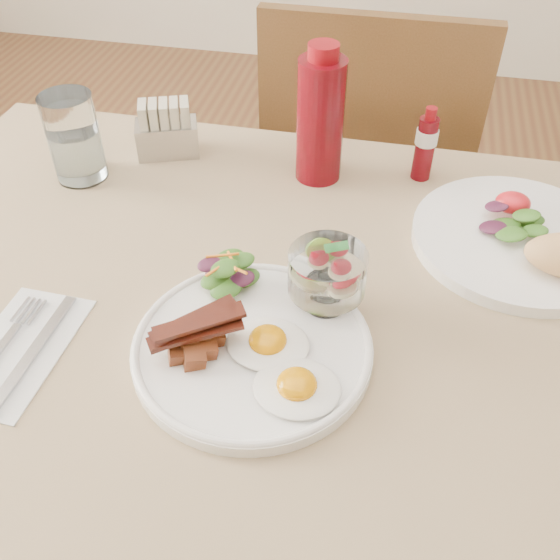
{
  "coord_description": "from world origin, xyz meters",
  "views": [
    {
      "loc": [
        0.06,
        -0.54,
        1.31
      ],
      "look_at": [
        -0.05,
        -0.01,
        0.82
      ],
      "focal_mm": 40.0,
      "sensor_mm": 36.0,
      "label": 1
    }
  ],
  "objects_px": {
    "water_glass": "(75,143)",
    "ketchup_bottle": "(320,119)",
    "chair_far": "(365,180)",
    "fruit_cup": "(327,272)",
    "table": "(318,363)",
    "main_plate": "(252,348)",
    "sugar_caddy": "(167,132)",
    "second_plate": "(533,242)",
    "hot_sauce_bottle": "(425,145)"
  },
  "relations": [
    {
      "from": "water_glass",
      "to": "sugar_caddy",
      "type": "bearing_deg",
      "value": 40.45
    },
    {
      "from": "main_plate",
      "to": "water_glass",
      "type": "distance_m",
      "value": 0.48
    },
    {
      "from": "table",
      "to": "hot_sauce_bottle",
      "type": "xyz_separation_m",
      "value": [
        0.1,
        0.34,
        0.15
      ]
    },
    {
      "from": "fruit_cup",
      "to": "hot_sauce_bottle",
      "type": "height_order",
      "value": "hot_sauce_bottle"
    },
    {
      "from": "water_glass",
      "to": "chair_far",
      "type": "bearing_deg",
      "value": 45.23
    },
    {
      "from": "main_plate",
      "to": "water_glass",
      "type": "xyz_separation_m",
      "value": [
        -0.36,
        0.31,
        0.05
      ]
    },
    {
      "from": "table",
      "to": "fruit_cup",
      "type": "distance_m",
      "value": 0.16
    },
    {
      "from": "second_plate",
      "to": "table",
      "type": "bearing_deg",
      "value": -144.93
    },
    {
      "from": "table",
      "to": "main_plate",
      "type": "height_order",
      "value": "main_plate"
    },
    {
      "from": "fruit_cup",
      "to": "sugar_caddy",
      "type": "bearing_deg",
      "value": 134.84
    },
    {
      "from": "table",
      "to": "ketchup_bottle",
      "type": "relative_size",
      "value": 6.19
    },
    {
      "from": "ketchup_bottle",
      "to": "main_plate",
      "type": "bearing_deg",
      "value": -91.66
    },
    {
      "from": "main_plate",
      "to": "second_plate",
      "type": "distance_m",
      "value": 0.42
    },
    {
      "from": "table",
      "to": "chair_far",
      "type": "relative_size",
      "value": 1.43
    },
    {
      "from": "hot_sauce_bottle",
      "to": "water_glass",
      "type": "relative_size",
      "value": 0.87
    },
    {
      "from": "ketchup_bottle",
      "to": "sugar_caddy",
      "type": "height_order",
      "value": "ketchup_bottle"
    },
    {
      "from": "table",
      "to": "second_plate",
      "type": "height_order",
      "value": "second_plate"
    },
    {
      "from": "chair_far",
      "to": "ketchup_bottle",
      "type": "distance_m",
      "value": 0.48
    },
    {
      "from": "fruit_cup",
      "to": "chair_far",
      "type": "bearing_deg",
      "value": 90.27
    },
    {
      "from": "ketchup_bottle",
      "to": "hot_sauce_bottle",
      "type": "relative_size",
      "value": 1.78
    },
    {
      "from": "main_plate",
      "to": "fruit_cup",
      "type": "height_order",
      "value": "fruit_cup"
    },
    {
      "from": "second_plate",
      "to": "sugar_caddy",
      "type": "relative_size",
      "value": 2.58
    },
    {
      "from": "chair_far",
      "to": "sugar_caddy",
      "type": "height_order",
      "value": "chair_far"
    },
    {
      "from": "table",
      "to": "chair_far",
      "type": "distance_m",
      "value": 0.68
    },
    {
      "from": "table",
      "to": "hot_sauce_bottle",
      "type": "height_order",
      "value": "hot_sauce_bottle"
    },
    {
      "from": "ketchup_bottle",
      "to": "hot_sauce_bottle",
      "type": "height_order",
      "value": "ketchup_bottle"
    },
    {
      "from": "hot_sauce_bottle",
      "to": "second_plate",
      "type": "bearing_deg",
      "value": -45.51
    },
    {
      "from": "chair_far",
      "to": "ketchup_bottle",
      "type": "relative_size",
      "value": 4.33
    },
    {
      "from": "second_plate",
      "to": "hot_sauce_bottle",
      "type": "xyz_separation_m",
      "value": [
        -0.16,
        0.16,
        0.04
      ]
    },
    {
      "from": "second_plate",
      "to": "fruit_cup",
      "type": "bearing_deg",
      "value": -145.75
    },
    {
      "from": "chair_far",
      "to": "table",
      "type": "bearing_deg",
      "value": -90.0
    },
    {
      "from": "table",
      "to": "sugar_caddy",
      "type": "relative_size",
      "value": 11.68
    },
    {
      "from": "chair_far",
      "to": "main_plate",
      "type": "relative_size",
      "value": 3.32
    },
    {
      "from": "main_plate",
      "to": "second_plate",
      "type": "relative_size",
      "value": 0.95
    },
    {
      "from": "water_glass",
      "to": "hot_sauce_bottle",
      "type": "bearing_deg",
      "value": 11.91
    },
    {
      "from": "fruit_cup",
      "to": "second_plate",
      "type": "bearing_deg",
      "value": 34.25
    },
    {
      "from": "water_glass",
      "to": "ketchup_bottle",
      "type": "bearing_deg",
      "value": 12.47
    },
    {
      "from": "sugar_caddy",
      "to": "second_plate",
      "type": "bearing_deg",
      "value": -33.98
    },
    {
      "from": "main_plate",
      "to": "sugar_caddy",
      "type": "bearing_deg",
      "value": 121.47
    },
    {
      "from": "fruit_cup",
      "to": "second_plate",
      "type": "xyz_separation_m",
      "value": [
        0.26,
        0.18,
        -0.05
      ]
    },
    {
      "from": "table",
      "to": "sugar_caddy",
      "type": "distance_m",
      "value": 0.47
    },
    {
      "from": "fruit_cup",
      "to": "sugar_caddy",
      "type": "relative_size",
      "value": 0.83
    },
    {
      "from": "hot_sauce_bottle",
      "to": "table",
      "type": "bearing_deg",
      "value": -106.86
    },
    {
      "from": "second_plate",
      "to": "water_glass",
      "type": "xyz_separation_m",
      "value": [
        -0.69,
        0.05,
        0.04
      ]
    },
    {
      "from": "main_plate",
      "to": "second_plate",
      "type": "bearing_deg",
      "value": 37.98
    },
    {
      "from": "hot_sauce_bottle",
      "to": "chair_far",
      "type": "bearing_deg",
      "value": 108.11
    },
    {
      "from": "chair_far",
      "to": "ketchup_bottle",
      "type": "bearing_deg",
      "value": -99.39
    },
    {
      "from": "chair_far",
      "to": "fruit_cup",
      "type": "distance_m",
      "value": 0.72
    },
    {
      "from": "chair_far",
      "to": "fruit_cup",
      "type": "height_order",
      "value": "chair_far"
    },
    {
      "from": "table",
      "to": "fruit_cup",
      "type": "height_order",
      "value": "fruit_cup"
    }
  ]
}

